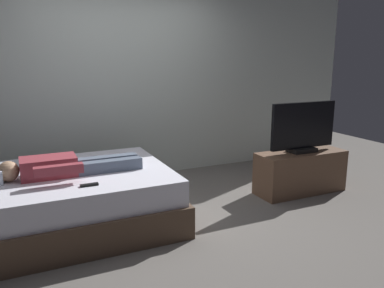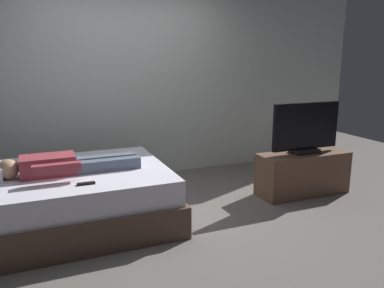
{
  "view_description": "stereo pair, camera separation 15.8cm",
  "coord_description": "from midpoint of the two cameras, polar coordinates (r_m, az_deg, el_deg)",
  "views": [
    {
      "loc": [
        -1.26,
        -3.31,
        1.6
      ],
      "look_at": [
        0.42,
        0.31,
        0.69
      ],
      "focal_mm": 35.78,
      "sensor_mm": 36.0,
      "label": 1
    },
    {
      "loc": [
        -1.12,
        -3.37,
        1.6
      ],
      "look_at": [
        0.42,
        0.31,
        0.69
      ],
      "focal_mm": 35.78,
      "sensor_mm": 36.0,
      "label": 2
    }
  ],
  "objects": [
    {
      "name": "bed",
      "position": [
        3.89,
        -17.71,
        -7.86
      ],
      "size": [
        2.07,
        1.52,
        0.54
      ],
      "color": "brown",
      "rests_on": "ground"
    },
    {
      "name": "back_wall",
      "position": [
        5.23,
        -5.0,
        10.62
      ],
      "size": [
        6.4,
        0.1,
        2.8
      ],
      "primitive_type": "cube",
      "color": "silver",
      "rests_on": "ground"
    },
    {
      "name": "person",
      "position": [
        3.71,
        -17.53,
        -3.02
      ],
      "size": [
        1.26,
        0.46,
        0.18
      ],
      "color": "#993842",
      "rests_on": "bed"
    },
    {
      "name": "tv_stand",
      "position": [
        4.76,
        17.1,
        -4.2
      ],
      "size": [
        1.1,
        0.4,
        0.5
      ],
      "primitive_type": "cube",
      "color": "brown",
      "rests_on": "ground"
    },
    {
      "name": "ground_plane",
      "position": [
        3.89,
        -2.81,
        -11.44
      ],
      "size": [
        10.0,
        10.0,
        0.0
      ],
      "primitive_type": "plane",
      "color": "slate"
    },
    {
      "name": "remote",
      "position": [
        3.37,
        -14.22,
        -5.74
      ],
      "size": [
        0.15,
        0.04,
        0.02
      ],
      "primitive_type": "cube",
      "color": "black",
      "rests_on": "bed"
    },
    {
      "name": "tv",
      "position": [
        4.64,
        17.53,
        2.14
      ],
      "size": [
        0.88,
        0.2,
        0.59
      ],
      "color": "black",
      "rests_on": "tv_stand"
    }
  ]
}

